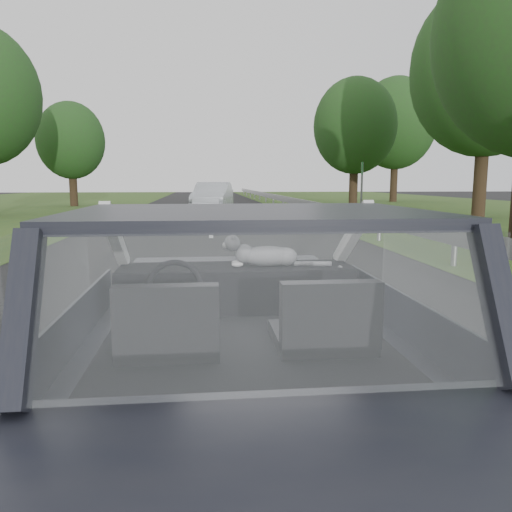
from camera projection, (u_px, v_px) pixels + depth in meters
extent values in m
plane|color=#2F2F2F|center=(244.00, 450.00, 2.94)|extent=(140.00, 140.00, 0.00)
cube|color=black|center=(244.00, 332.00, 2.84)|extent=(1.80, 4.00, 1.45)
cube|color=black|center=(236.00, 288.00, 3.43)|extent=(1.58, 0.45, 0.30)
cube|color=black|center=(168.00, 322.00, 2.49)|extent=(0.50, 0.72, 0.42)
cube|color=black|center=(325.00, 317.00, 2.57)|extent=(0.50, 0.72, 0.42)
torus|color=black|center=(175.00, 288.00, 3.09)|extent=(0.36, 0.36, 0.04)
ellipsoid|color=gray|center=(267.00, 255.00, 3.40)|extent=(0.54, 0.19, 0.24)
cube|color=#9E9FA0|center=(375.00, 219.00, 13.14)|extent=(0.05, 90.00, 0.32)
imported|color=#B5BAC2|center=(213.00, 197.00, 25.11)|extent=(2.55, 4.87, 1.52)
cube|color=#0F6E21|center=(362.00, 188.00, 24.08)|extent=(0.41, 0.97, 2.47)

